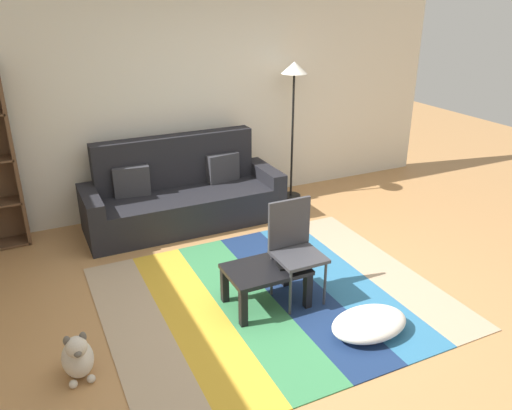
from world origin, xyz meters
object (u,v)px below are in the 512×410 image
standing_lamp (294,86)px  folding_chair (294,242)px  couch (183,196)px  pouf (369,323)px  dog (78,357)px  tv_remote (280,266)px  coffee_table (266,275)px

standing_lamp → folding_chair: 2.56m
couch → pouf: (0.65, -2.70, -0.23)m
pouf → standing_lamp: 3.28m
dog → tv_remote: bearing=5.8°
couch → dog: 2.65m
coffee_table → pouf: coffee_table is taller
pouf → tv_remote: 0.86m
standing_lamp → folding_chair: standing_lamp is taller
coffee_table → dog: dog is taller
standing_lamp → tv_remote: 2.75m
standing_lamp → pouf: bearing=-107.2°
tv_remote → couch: bearing=108.9°
coffee_table → folding_chair: bearing=5.6°
tv_remote → folding_chair: size_ratio=0.17×
coffee_table → tv_remote: (0.12, -0.04, 0.08)m
coffee_table → standing_lamp: standing_lamp is taller
dog → standing_lamp: size_ratio=0.23×
standing_lamp → folding_chair: (-1.15, -2.09, -0.93)m
couch → standing_lamp: bearing=5.6°
coffee_table → tv_remote: 0.15m
coffee_table → tv_remote: bearing=-19.7°
dog → tv_remote: size_ratio=2.65×
couch → pouf: size_ratio=3.46×
pouf → standing_lamp: size_ratio=0.37×
pouf → tv_remote: size_ratio=4.36×
standing_lamp → tv_remote: size_ratio=11.68×
folding_chair → pouf: bearing=-54.8°
folding_chair → standing_lamp: bearing=76.8°
coffee_table → standing_lamp: bearing=55.8°
pouf → dog: dog is taller
pouf → couch: bearing=103.6°
couch → dog: bearing=-124.5°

